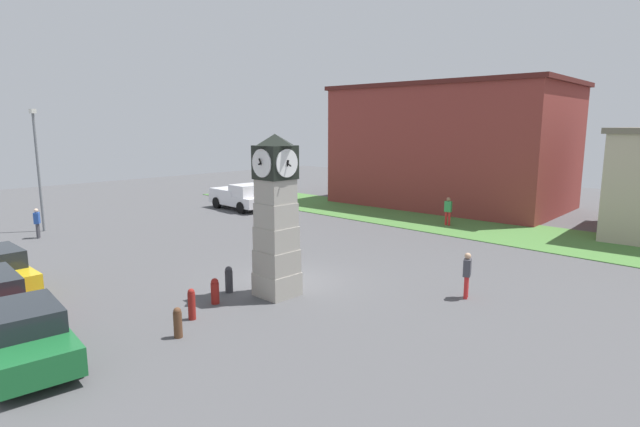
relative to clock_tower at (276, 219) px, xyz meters
name	(u,v)px	position (x,y,z in m)	size (l,w,h in m)	color
ground_plane	(286,281)	(-0.94, 1.27, -2.73)	(79.82, 79.82, 0.00)	#4C4C4F
clock_tower	(276,219)	(0.00, 0.00, 0.00)	(1.57, 1.52, 5.63)	#9F9A8F
bollard_near_tower	(229,279)	(-1.47, -0.99, -2.25)	(0.27, 0.27, 0.96)	#333338
bollard_mid_row	(215,291)	(-0.85, -2.01, -2.29)	(0.28, 0.28, 0.88)	maroon
bollard_far_row	(192,304)	(-0.20, -3.30, -2.23)	(0.23, 0.23, 0.99)	maroon
bollard_end_row	(178,322)	(0.69, -4.30, -2.28)	(0.24, 0.24, 0.89)	brown
car_by_building	(26,337)	(-0.48, -7.77, -1.96)	(4.06, 2.17, 1.51)	#19602D
pickup_truck	(241,196)	(-15.75, 10.38, -1.80)	(5.21, 2.52, 1.85)	silver
pedestrian_near_bench	(37,221)	(-16.00, -2.82, -1.83)	(0.47, 0.41, 1.59)	#3F3F47
pedestrian_crossing_lot	(448,210)	(-2.00, 15.22, -1.75)	(0.43, 0.29, 1.72)	red
pedestrian_by_cars	(467,272)	(4.94, 4.34, -1.82)	(0.37, 0.46, 1.61)	red
street_lamp_near_road	(38,162)	(-17.75, -2.00, 1.17)	(0.50, 0.24, 6.80)	slate
warehouse_blue_far	(451,146)	(-6.13, 22.59, 1.69)	(16.72, 10.75, 8.83)	maroon
grass_verge_far	(479,228)	(-0.35, 15.90, -2.71)	(47.89, 6.39, 0.04)	#477A38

